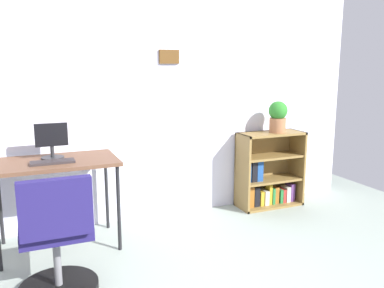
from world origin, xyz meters
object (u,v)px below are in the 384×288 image
Objects in this scene: monitor at (52,141)px; office_chair at (57,245)px; keyboard at (53,162)px; potted_plant_on_shelf at (278,116)px; bookshelf_low at (267,173)px; desk at (56,168)px.

office_chair is (-0.06, -0.85, -0.53)m from monitor.
keyboard is (-0.01, -0.17, -0.14)m from monitor.
potted_plant_on_shelf reaches higher than keyboard.
bookshelf_low reaches higher than keyboard.
office_chair is at bearing -156.22° from bookshelf_low.
monitor is (-0.01, 0.08, 0.21)m from desk.
keyboard is at bearing 86.01° from office_chair.
keyboard reaches higher than desk.
monitor reaches higher than bookshelf_low.
office_chair reaches higher than bookshelf_low.
keyboard is 2.25m from bookshelf_low.
desk is 1.14× the size of office_chair.
desk is 0.84m from office_chair.
potted_plant_on_shelf reaches higher than office_chair.
keyboard is 0.41× the size of bookshelf_low.
potted_plant_on_shelf reaches higher than bookshelf_low.
potted_plant_on_shelf is (2.24, 0.17, 0.30)m from desk.
monitor reaches higher than keyboard.
office_chair is at bearing -95.44° from desk.
office_chair is (-0.05, -0.68, -0.39)m from keyboard.
monitor is 0.37× the size of bookshelf_low.
monitor is 1.00m from office_chair.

